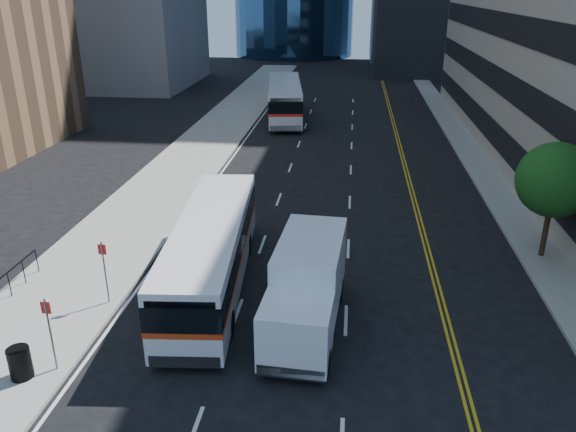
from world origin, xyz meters
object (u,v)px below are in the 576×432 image
object	(u,v)px
bus_front	(211,251)
bus_rear	(285,99)
street_tree	(555,180)
trash_can	(20,363)
box_truck	(307,287)

from	to	relation	value
bus_front	bus_rear	bearing A→B (deg)	86.78
street_tree	trash_can	xyz separation A→B (m)	(-18.25, -10.48, -2.99)
street_tree	bus_rear	bearing A→B (deg)	118.67
street_tree	bus_front	distance (m)	14.59
street_tree	bus_rear	distance (m)	30.53
bus_rear	trash_can	size ratio (longest dim) A/B	12.79
bus_front	box_truck	xyz separation A→B (m)	(3.95, -2.46, 0.02)
street_tree	bus_rear	size ratio (longest dim) A/B	0.40
box_truck	trash_can	size ratio (longest dim) A/B	6.41
street_tree	trash_can	size ratio (longest dim) A/B	5.07
bus_front	bus_rear	distance (m)	30.89
street_tree	box_truck	size ratio (longest dim) A/B	0.79
trash_can	street_tree	bearing A→B (deg)	29.87
street_tree	bus_front	size ratio (longest dim) A/B	0.45
bus_front	trash_can	size ratio (longest dim) A/B	11.30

